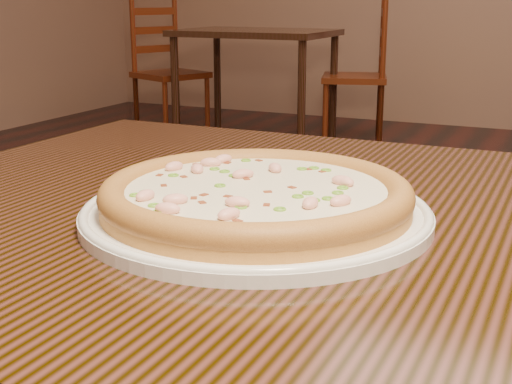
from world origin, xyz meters
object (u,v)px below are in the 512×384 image
at_px(plate, 256,212).
at_px(chair_b, 363,77).
at_px(hero_table, 380,312).
at_px(pizza, 256,195).
at_px(bg_table_left, 256,44).
at_px(chair_a, 166,73).

xyz_separation_m(plate, chair_b, (-1.09, 4.05, -0.32)).
xyz_separation_m(hero_table, pizza, (-0.12, -0.05, 0.13)).
bearing_deg(chair_b, pizza, -74.98).
height_order(plate, pizza, pizza).
height_order(pizza, bg_table_left, pizza).
relative_size(hero_table, pizza, 3.80).
relative_size(plate, chair_b, 0.37).
relative_size(pizza, chair_b, 0.33).
bearing_deg(plate, chair_a, 123.14).
xyz_separation_m(chair_a, chair_b, (1.34, 0.33, 0.00)).
bearing_deg(pizza, hero_table, 22.62).
xyz_separation_m(hero_table, chair_a, (-2.55, 3.66, -0.21)).
xyz_separation_m(plate, pizza, (-0.00, -0.00, 0.02)).
height_order(hero_table, pizza, pizza).
xyz_separation_m(plate, bg_table_left, (-1.74, 3.74, -0.10)).
bearing_deg(bg_table_left, pizza, -65.08).
bearing_deg(plate, hero_table, 22.62).
bearing_deg(hero_table, plate, -157.38).
relative_size(bg_table_left, chair_a, 1.05).
xyz_separation_m(hero_table, bg_table_left, (-1.86, 3.69, 0.00)).
relative_size(chair_a, chair_b, 1.00).
height_order(hero_table, chair_b, chair_b).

